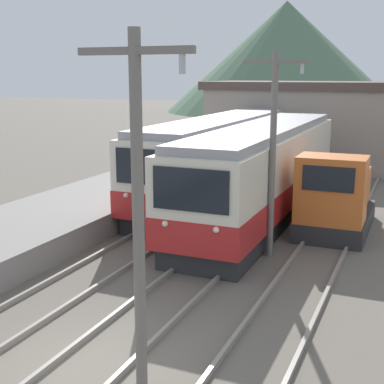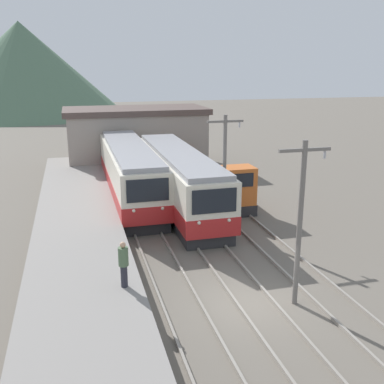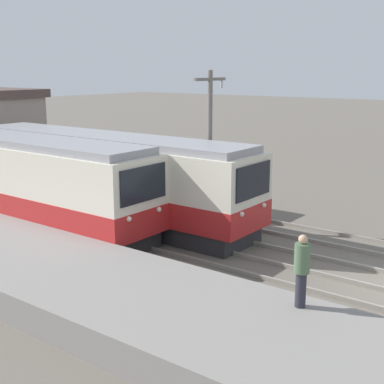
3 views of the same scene
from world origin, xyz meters
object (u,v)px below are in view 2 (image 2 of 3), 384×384
(commuter_train_center, at_px, (179,181))
(catenary_mast_mid, at_px, (225,168))
(shunting_locomotive, at_px, (228,190))
(catenary_mast_near, at_px, (300,218))
(commuter_train_left, at_px, (130,175))
(person_on_platform, at_px, (124,262))

(commuter_train_center, xyz_separation_m, catenary_mast_mid, (1.51, -4.57, 1.79))
(commuter_train_center, height_order, shunting_locomotive, commuter_train_center)
(commuter_train_center, distance_m, catenary_mast_mid, 5.14)
(commuter_train_center, bearing_deg, catenary_mast_near, -83.45)
(commuter_train_left, distance_m, catenary_mast_near, 16.43)
(person_on_platform, bearing_deg, catenary_mast_mid, 48.19)
(catenary_mast_near, distance_m, person_on_platform, 6.76)
(commuter_train_left, height_order, person_on_platform, commuter_train_left)
(commuter_train_center, xyz_separation_m, catenary_mast_near, (1.51, -13.13, 1.79))
(commuter_train_left, relative_size, commuter_train_center, 1.00)
(commuter_train_center, height_order, person_on_platform, commuter_train_center)
(commuter_train_center, bearing_deg, person_on_platform, -112.63)
(shunting_locomotive, distance_m, catenary_mast_near, 12.49)
(commuter_train_center, xyz_separation_m, shunting_locomotive, (3.00, -0.95, -0.52))
(shunting_locomotive, distance_m, catenary_mast_mid, 4.55)
(catenary_mast_near, bearing_deg, shunting_locomotive, 83.02)
(shunting_locomotive, bearing_deg, commuter_train_center, 162.44)
(catenary_mast_mid, bearing_deg, person_on_platform, -131.81)
(shunting_locomotive, height_order, catenary_mast_near, catenary_mast_near)
(person_on_platform, bearing_deg, shunting_locomotive, 53.79)
(commuter_train_center, distance_m, shunting_locomotive, 3.19)
(catenary_mast_near, xyz_separation_m, person_on_platform, (-6.40, 1.41, -1.66))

